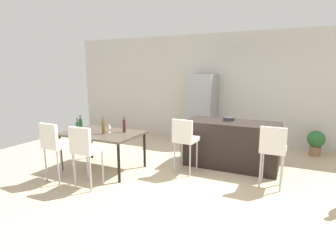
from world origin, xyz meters
name	(u,v)px	position (x,y,z in m)	size (l,w,h in m)	color
ground_plane	(200,173)	(0.00, 0.00, 0.00)	(10.00, 10.00, 0.00)	#C6B28E
back_wall	(234,89)	(0.00, 2.64, 1.45)	(10.00, 0.12, 2.90)	beige
kitchen_island	(231,144)	(0.41, 0.67, 0.46)	(1.86, 0.83, 0.92)	black
bar_chair_left	(185,137)	(-0.28, -0.13, 0.70)	(0.42, 0.42, 1.05)	white
bar_chair_middle	(273,147)	(1.26, -0.13, 0.70)	(0.40, 0.40, 1.05)	white
dining_table	(103,135)	(-1.82, -0.59, 0.68)	(1.49, 0.99, 0.74)	#4C4238
dining_chair_near	(55,143)	(-2.16, -1.45, 0.70)	(0.42, 0.42, 1.05)	white
dining_chair_far	(85,147)	(-1.48, -1.45, 0.70)	(0.42, 0.42, 1.05)	white
wine_bottle_corner	(78,128)	(-2.09, -0.95, 0.87)	(0.07, 0.07, 0.32)	#194723
wine_bottle_far	(124,126)	(-1.45, -0.38, 0.86)	(0.06, 0.06, 0.30)	#471E19
wine_bottle_inner	(81,125)	(-2.28, -0.68, 0.87)	(0.07, 0.07, 0.32)	#194723
wine_bottle_right	(103,127)	(-1.72, -0.67, 0.87)	(0.07, 0.07, 0.32)	brown
wine_glass_left	(109,126)	(-1.69, -0.54, 0.86)	(0.07, 0.07, 0.17)	silver
refrigerator	(201,109)	(-0.76, 2.20, 0.92)	(0.72, 0.68, 1.84)	#939699
fruit_bowl	(229,119)	(0.33, 0.77, 0.96)	(0.23, 0.23, 0.07)	#333338
potted_plant	(316,141)	(2.02, 2.19, 0.34)	(0.38, 0.38, 0.58)	#996B4C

